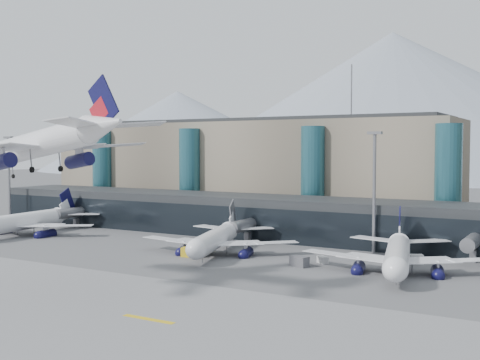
{
  "coord_description": "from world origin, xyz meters",
  "views": [
    {
      "loc": [
        68.25,
        -75.36,
        22.02
      ],
      "look_at": [
        6.61,
        32.0,
        15.53
      ],
      "focal_mm": 45.0,
      "sensor_mm": 36.0,
      "label": 1
    }
  ],
  "objects_px": {
    "veh_d": "(415,259)",
    "jet_parked_right": "(398,246)",
    "veh_f": "(24,225)",
    "hero_jet": "(53,134)",
    "veh_c": "(299,261)",
    "lightmast_mid": "(374,185)",
    "veh_g": "(323,260)",
    "veh_h": "(190,252)",
    "jet_parked_mid": "(219,232)",
    "lightmast_left": "(9,174)",
    "jet_parked_left": "(33,215)"
  },
  "relations": [
    {
      "from": "veh_d",
      "to": "jet_parked_right",
      "type": "bearing_deg",
      "value": -125.54
    },
    {
      "from": "jet_parked_right",
      "to": "veh_f",
      "type": "xyz_separation_m",
      "value": [
        -105.37,
        5.67,
        -3.45
      ]
    },
    {
      "from": "hero_jet",
      "to": "veh_c",
      "type": "xyz_separation_m",
      "value": [
        23.74,
        37.52,
        -23.22
      ]
    },
    {
      "from": "lightmast_mid",
      "to": "veh_d",
      "type": "xyz_separation_m",
      "value": [
        10.53,
        -7.94,
        -13.54
      ]
    },
    {
      "from": "veh_f",
      "to": "veh_g",
      "type": "distance_m",
      "value": 91.3
    },
    {
      "from": "hero_jet",
      "to": "veh_h",
      "type": "xyz_separation_m",
      "value": [
        0.44,
        35.47,
        -23.23
      ]
    },
    {
      "from": "jet_parked_right",
      "to": "veh_g",
      "type": "distance_m",
      "value": 14.8
    },
    {
      "from": "veh_h",
      "to": "veh_f",
      "type": "bearing_deg",
      "value": 160.49
    },
    {
      "from": "veh_f",
      "to": "veh_h",
      "type": "bearing_deg",
      "value": -99.48
    },
    {
      "from": "lightmast_mid",
      "to": "hero_jet",
      "type": "bearing_deg",
      "value": -117.94
    },
    {
      "from": "lightmast_mid",
      "to": "veh_g",
      "type": "height_order",
      "value": "lightmast_mid"
    },
    {
      "from": "veh_f",
      "to": "veh_g",
      "type": "relative_size",
      "value": 1.56
    },
    {
      "from": "veh_c",
      "to": "jet_parked_mid",
      "type": "bearing_deg",
      "value": -176.24
    },
    {
      "from": "lightmast_left",
      "to": "veh_d",
      "type": "xyz_separation_m",
      "value": [
        120.53,
        -4.94,
        -13.54
      ]
    },
    {
      "from": "veh_d",
      "to": "veh_f",
      "type": "relative_size",
      "value": 0.87
    },
    {
      "from": "hero_jet",
      "to": "veh_f",
      "type": "distance_m",
      "value": 84.47
    },
    {
      "from": "hero_jet",
      "to": "veh_d",
      "type": "distance_m",
      "value": 69.88
    },
    {
      "from": "jet_parked_left",
      "to": "veh_c",
      "type": "height_order",
      "value": "jet_parked_left"
    },
    {
      "from": "veh_c",
      "to": "jet_parked_right",
      "type": "bearing_deg",
      "value": 37.87
    },
    {
      "from": "lightmast_mid",
      "to": "veh_f",
      "type": "bearing_deg",
      "value": -174.12
    },
    {
      "from": "veh_d",
      "to": "veh_g",
      "type": "relative_size",
      "value": 1.35
    },
    {
      "from": "jet_parked_mid",
      "to": "hero_jet",
      "type": "bearing_deg",
      "value": 160.06
    },
    {
      "from": "jet_parked_left",
      "to": "veh_f",
      "type": "bearing_deg",
      "value": 55.24
    },
    {
      "from": "lightmast_left",
      "to": "jet_parked_left",
      "type": "xyz_separation_m",
      "value": [
        24.36,
        -12.44,
        -9.7
      ]
    },
    {
      "from": "jet_parked_right",
      "to": "veh_g",
      "type": "height_order",
      "value": "jet_parked_right"
    },
    {
      "from": "veh_d",
      "to": "jet_parked_left",
      "type": "bearing_deg",
      "value": 157.63
    },
    {
      "from": "jet_parked_right",
      "to": "jet_parked_mid",
      "type": "bearing_deg",
      "value": 76.35
    },
    {
      "from": "hero_jet",
      "to": "veh_g",
      "type": "xyz_separation_m",
      "value": [
        26.3,
        42.61,
        -23.53
      ]
    },
    {
      "from": "jet_parked_left",
      "to": "veh_c",
      "type": "bearing_deg",
      "value": -100.95
    },
    {
      "from": "lightmast_left",
      "to": "jet_parked_right",
      "type": "distance_m",
      "value": 120.44
    },
    {
      "from": "veh_d",
      "to": "veh_g",
      "type": "distance_m",
      "value": 17.57
    },
    {
      "from": "lightmast_left",
      "to": "veh_f",
      "type": "relative_size",
      "value": 7.17
    },
    {
      "from": "jet_parked_left",
      "to": "jet_parked_mid",
      "type": "xyz_separation_m",
      "value": [
        56.82,
        -0.17,
        -0.35
      ]
    },
    {
      "from": "veh_c",
      "to": "veh_d",
      "type": "xyz_separation_m",
      "value": [
        18.02,
        13.43,
        -0.09
      ]
    },
    {
      "from": "veh_h",
      "to": "jet_parked_left",
      "type": "bearing_deg",
      "value": 163.93
    },
    {
      "from": "veh_g",
      "to": "veh_h",
      "type": "relative_size",
      "value": 0.65
    },
    {
      "from": "jet_parked_right",
      "to": "veh_f",
      "type": "bearing_deg",
      "value": 73.2
    },
    {
      "from": "jet_parked_left",
      "to": "veh_g",
      "type": "height_order",
      "value": "jet_parked_left"
    },
    {
      "from": "lightmast_mid",
      "to": "jet_parked_right",
      "type": "bearing_deg",
      "value": -58.97
    },
    {
      "from": "jet_parked_right",
      "to": "veh_f",
      "type": "relative_size",
      "value": 10.24
    },
    {
      "from": "jet_parked_left",
      "to": "veh_d",
      "type": "height_order",
      "value": "jet_parked_left"
    },
    {
      "from": "lightmast_left",
      "to": "lightmast_mid",
      "type": "bearing_deg",
      "value": 1.56
    },
    {
      "from": "veh_c",
      "to": "veh_g",
      "type": "relative_size",
      "value": 1.54
    },
    {
      "from": "veh_h",
      "to": "lightmast_mid",
      "type": "bearing_deg",
      "value": 29.47
    },
    {
      "from": "lightmast_mid",
      "to": "jet_parked_mid",
      "type": "bearing_deg",
      "value": -151.56
    },
    {
      "from": "veh_c",
      "to": "veh_f",
      "type": "bearing_deg",
      "value": -168.52
    },
    {
      "from": "jet_parked_left",
      "to": "veh_g",
      "type": "relative_size",
      "value": 16.87
    },
    {
      "from": "veh_c",
      "to": "hero_jet",
      "type": "bearing_deg",
      "value": -103.46
    },
    {
      "from": "hero_jet",
      "to": "lightmast_left",
      "type": "bearing_deg",
      "value": 154.4
    },
    {
      "from": "veh_g",
      "to": "veh_h",
      "type": "distance_m",
      "value": 26.83
    }
  ]
}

